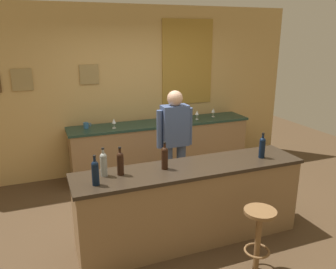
% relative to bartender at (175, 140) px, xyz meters
% --- Properties ---
extents(ground_plane, '(10.00, 10.00, 0.00)m').
position_rel_bartender_xyz_m(ground_plane, '(-0.19, -0.53, -0.94)').
color(ground_plane, '#4C3823').
extents(back_wall, '(6.00, 0.09, 2.80)m').
position_rel_bartender_xyz_m(back_wall, '(-0.17, 1.50, 0.48)').
color(back_wall, tan).
rests_on(back_wall, ground_plane).
extents(bar_counter, '(2.63, 0.60, 0.92)m').
position_rel_bartender_xyz_m(bar_counter, '(-0.19, -0.93, -0.47)').
color(bar_counter, olive).
rests_on(bar_counter, ground_plane).
extents(side_counter, '(3.11, 0.56, 0.90)m').
position_rel_bartender_xyz_m(side_counter, '(0.21, 1.12, -0.48)').
color(side_counter, olive).
rests_on(side_counter, ground_plane).
extents(bartender, '(0.52, 0.21, 1.62)m').
position_rel_bartender_xyz_m(bartender, '(0.00, 0.00, 0.00)').
color(bartender, '#384766').
rests_on(bartender, ground_plane).
extents(bar_stool, '(0.32, 0.32, 0.68)m').
position_rel_bartender_xyz_m(bar_stool, '(0.22, -1.68, -0.48)').
color(bar_stool, brown).
rests_on(bar_stool, ground_plane).
extents(wine_bottle_a, '(0.07, 0.07, 0.31)m').
position_rel_bartender_xyz_m(wine_bottle_a, '(-1.26, -1.03, 0.12)').
color(wine_bottle_a, black).
rests_on(wine_bottle_a, bar_counter).
extents(wine_bottle_b, '(0.07, 0.07, 0.31)m').
position_rel_bartender_xyz_m(wine_bottle_b, '(-1.14, -0.84, 0.12)').
color(wine_bottle_b, '#999E99').
rests_on(wine_bottle_b, bar_counter).
extents(wine_bottle_c, '(0.07, 0.07, 0.31)m').
position_rel_bartender_xyz_m(wine_bottle_c, '(-0.97, -0.87, 0.12)').
color(wine_bottle_c, black).
rests_on(wine_bottle_c, bar_counter).
extents(wine_bottle_d, '(0.07, 0.07, 0.31)m').
position_rel_bartender_xyz_m(wine_bottle_d, '(-0.48, -0.89, 0.12)').
color(wine_bottle_d, black).
rests_on(wine_bottle_d, bar_counter).
extents(wine_bottle_e, '(0.07, 0.07, 0.31)m').
position_rel_bartender_xyz_m(wine_bottle_e, '(0.71, -0.98, 0.12)').
color(wine_bottle_e, black).
rests_on(wine_bottle_e, bar_counter).
extents(wine_glass_a, '(0.07, 0.07, 0.16)m').
position_rel_bartender_xyz_m(wine_glass_a, '(-0.61, 1.03, 0.07)').
color(wine_glass_a, silver).
rests_on(wine_glass_a, side_counter).
extents(wine_glass_b, '(0.07, 0.07, 0.16)m').
position_rel_bartender_xyz_m(wine_glass_b, '(0.87, 1.09, 0.07)').
color(wine_glass_b, silver).
rests_on(wine_glass_b, side_counter).
extents(wine_glass_c, '(0.07, 0.07, 0.16)m').
position_rel_bartender_xyz_m(wine_glass_c, '(1.23, 1.16, 0.07)').
color(wine_glass_c, silver).
rests_on(wine_glass_c, side_counter).
extents(coffee_mug, '(0.13, 0.08, 0.09)m').
position_rel_bartender_xyz_m(coffee_mug, '(-1.02, 1.19, 0.01)').
color(coffee_mug, '#336699').
rests_on(coffee_mug, side_counter).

